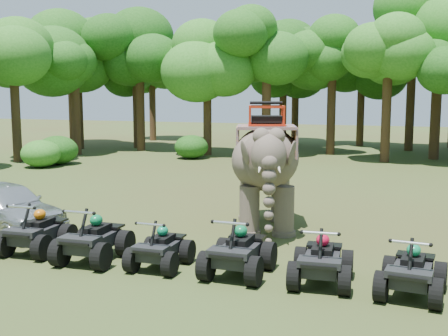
{
  "coord_description": "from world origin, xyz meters",
  "views": [
    {
      "loc": [
        4.98,
        -13.58,
        4.04
      ],
      "look_at": [
        0.0,
        1.2,
        1.9
      ],
      "focal_mm": 45.0,
      "sensor_mm": 36.0,
      "label": 1
    }
  ],
  "objects_px": {
    "atv_2": "(160,243)",
    "atv_3": "(238,245)",
    "parked_car": "(5,206)",
    "atv_0": "(37,227)",
    "atv_4": "(322,254)",
    "atv_5": "(412,265)",
    "elephant": "(266,166)",
    "atv_1": "(93,233)"
  },
  "relations": [
    {
      "from": "elephant",
      "to": "atv_3",
      "type": "height_order",
      "value": "elephant"
    },
    {
      "from": "atv_0",
      "to": "parked_car",
      "type": "bearing_deg",
      "value": 143.75
    },
    {
      "from": "atv_2",
      "to": "elephant",
      "type": "bearing_deg",
      "value": 73.26
    },
    {
      "from": "parked_car",
      "to": "atv_1",
      "type": "xyz_separation_m",
      "value": [
        3.96,
        -1.69,
        -0.06
      ]
    },
    {
      "from": "atv_0",
      "to": "atv_3",
      "type": "xyz_separation_m",
      "value": [
        5.34,
        -0.07,
        0.01
      ]
    },
    {
      "from": "parked_car",
      "to": "atv_5",
      "type": "height_order",
      "value": "parked_car"
    },
    {
      "from": "atv_1",
      "to": "atv_2",
      "type": "xyz_separation_m",
      "value": [
        1.73,
        0.05,
        -0.09
      ]
    },
    {
      "from": "atv_0",
      "to": "atv_4",
      "type": "height_order",
      "value": "atv_0"
    },
    {
      "from": "parked_car",
      "to": "atv_0",
      "type": "bearing_deg",
      "value": -104.57
    },
    {
      "from": "elephant",
      "to": "parked_car",
      "type": "bearing_deg",
      "value": -174.1
    },
    {
      "from": "parked_car",
      "to": "atv_3",
      "type": "distance_m",
      "value": 7.71
    },
    {
      "from": "parked_car",
      "to": "elephant",
      "type": "bearing_deg",
      "value": -48.3
    },
    {
      "from": "parked_car",
      "to": "atv_4",
      "type": "bearing_deg",
      "value": -79.94
    },
    {
      "from": "atv_1",
      "to": "atv_4",
      "type": "xyz_separation_m",
      "value": [
        5.43,
        0.13,
        -0.04
      ]
    },
    {
      "from": "parked_car",
      "to": "atv_2",
      "type": "distance_m",
      "value": 5.92
    },
    {
      "from": "elephant",
      "to": "atv_2",
      "type": "distance_m",
      "value": 4.87
    },
    {
      "from": "parked_car",
      "to": "atv_3",
      "type": "bearing_deg",
      "value": -82.2
    },
    {
      "from": "atv_4",
      "to": "atv_5",
      "type": "xyz_separation_m",
      "value": [
        1.8,
        -0.14,
        -0.01
      ]
    },
    {
      "from": "atv_1",
      "to": "atv_2",
      "type": "relative_size",
      "value": 1.16
    },
    {
      "from": "atv_1",
      "to": "atv_4",
      "type": "bearing_deg",
      "value": -0.12
    },
    {
      "from": "parked_car",
      "to": "atv_5",
      "type": "xyz_separation_m",
      "value": [
        11.19,
        -1.7,
        -0.1
      ]
    },
    {
      "from": "parked_car",
      "to": "atv_0",
      "type": "relative_size",
      "value": 2.42
    },
    {
      "from": "elephant",
      "to": "atv_0",
      "type": "distance_m",
      "value": 6.61
    },
    {
      "from": "parked_car",
      "to": "atv_0",
      "type": "height_order",
      "value": "parked_car"
    },
    {
      "from": "atv_2",
      "to": "atv_3",
      "type": "height_order",
      "value": "atv_3"
    },
    {
      "from": "atv_1",
      "to": "elephant",
      "type": "bearing_deg",
      "value": 54.56
    },
    {
      "from": "atv_5",
      "to": "atv_1",
      "type": "bearing_deg",
      "value": -174.18
    },
    {
      "from": "elephant",
      "to": "atv_5",
      "type": "relative_size",
      "value": 2.59
    },
    {
      "from": "elephant",
      "to": "atv_3",
      "type": "relative_size",
      "value": 2.43
    },
    {
      "from": "atv_1",
      "to": "atv_4",
      "type": "relative_size",
      "value": 1.06
    },
    {
      "from": "parked_car",
      "to": "atv_1",
      "type": "relative_size",
      "value": 2.35
    },
    {
      "from": "atv_2",
      "to": "atv_4",
      "type": "relative_size",
      "value": 0.92
    },
    {
      "from": "elephant",
      "to": "parked_car",
      "type": "relative_size",
      "value": 1.03
    },
    {
      "from": "atv_3",
      "to": "atv_2",
      "type": "bearing_deg",
      "value": -176.73
    },
    {
      "from": "elephant",
      "to": "atv_0",
      "type": "relative_size",
      "value": 2.48
    },
    {
      "from": "atv_3",
      "to": "atv_4",
      "type": "xyz_separation_m",
      "value": [
        1.84,
        0.0,
        -0.03
      ]
    },
    {
      "from": "atv_0",
      "to": "atv_5",
      "type": "bearing_deg",
      "value": -3.52
    },
    {
      "from": "atv_0",
      "to": "atv_2",
      "type": "bearing_deg",
      "value": -4.56
    },
    {
      "from": "atv_1",
      "to": "atv_3",
      "type": "relative_size",
      "value": 1.01
    },
    {
      "from": "parked_car",
      "to": "atv_1",
      "type": "bearing_deg",
      "value": -93.62
    },
    {
      "from": "atv_3",
      "to": "atv_5",
      "type": "distance_m",
      "value": 3.64
    },
    {
      "from": "parked_car",
      "to": "atv_4",
      "type": "relative_size",
      "value": 2.5
    }
  ]
}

